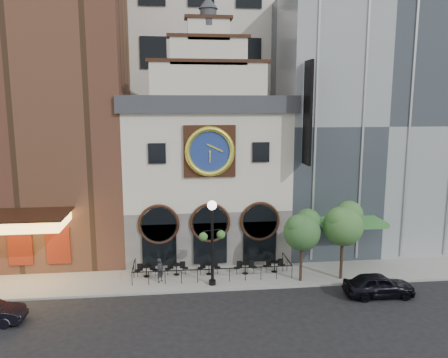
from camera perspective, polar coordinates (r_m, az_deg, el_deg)
ground at (r=28.62m, az=-1.13°, el=-14.50°), size 120.00×120.00×0.00m
sidewalk at (r=30.88m, az=-1.58°, el=-12.48°), size 44.00×5.00×0.15m
clock_building at (r=34.28m, az=-2.40°, el=1.23°), size 12.60×8.78×18.65m
theater_building at (r=37.49m, az=-23.30°, el=10.26°), size 14.00×15.60×25.00m
retail_building at (r=39.17m, az=16.78°, el=6.97°), size 14.00×14.40×20.00m
office_tower at (r=46.79m, az=-3.67°, el=19.86°), size 20.00×16.00×40.00m
cafe_railing at (r=30.69m, az=-1.59°, el=-11.57°), size 10.60×2.60×0.90m
bistro_0 at (r=30.77m, az=-10.11°, el=-11.64°), size 1.58×0.68×0.90m
bistro_1 at (r=30.79m, az=-6.23°, el=-11.53°), size 1.58×0.68×0.90m
bistro_2 at (r=30.74m, az=-1.98°, el=-11.51°), size 1.58×0.68×0.90m
bistro_3 at (r=30.84m, az=2.80°, el=-11.44°), size 1.58×0.68×0.90m
bistro_4 at (r=31.33m, az=6.62°, el=-11.16°), size 1.58×0.68×0.90m
car_right at (r=29.33m, az=19.57°, el=-12.92°), size 4.32×1.82×1.46m
pedestrian at (r=29.66m, az=-8.33°, el=-11.71°), size 0.67×0.70×1.62m
lamppost at (r=28.09m, az=-1.55°, el=-7.10°), size 1.74×0.92×5.61m
tree_left at (r=29.18m, az=10.21°, el=-6.45°), size 2.51×2.42×4.83m
tree_right at (r=30.06m, az=15.36°, el=-5.53°), size 2.74×2.64×5.27m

